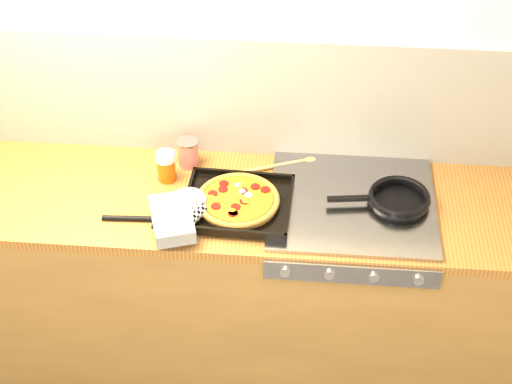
# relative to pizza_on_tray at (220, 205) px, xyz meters

# --- Properties ---
(room_shell) EXTENTS (3.20, 3.20, 3.20)m
(room_shell) POSITION_rel_pizza_on_tray_xyz_m (0.02, 0.38, 0.21)
(room_shell) COLOR white
(room_shell) RESTS_ON ground
(counter_run) EXTENTS (3.20, 0.62, 0.90)m
(counter_run) POSITION_rel_pizza_on_tray_xyz_m (0.02, 0.09, -0.49)
(counter_run) COLOR olive
(counter_run) RESTS_ON ground
(stovetop) EXTENTS (0.60, 0.56, 0.02)m
(stovetop) POSITION_rel_pizza_on_tray_xyz_m (0.47, 0.09, -0.04)
(stovetop) COLOR gray
(stovetop) RESTS_ON counter_run
(pizza_on_tray) EXTENTS (0.51, 0.44, 0.07)m
(pizza_on_tray) POSITION_rel_pizza_on_tray_xyz_m (0.00, 0.00, 0.00)
(pizza_on_tray) COLOR black
(pizza_on_tray) RESTS_ON stovetop
(frying_pan) EXTENTS (0.39, 0.25, 0.04)m
(frying_pan) POSITION_rel_pizza_on_tray_xyz_m (0.63, 0.10, -0.01)
(frying_pan) COLOR black
(frying_pan) RESTS_ON stovetop
(tomato_can) EXTENTS (0.10, 0.10, 0.11)m
(tomato_can) POSITION_rel_pizza_on_tray_xyz_m (-0.16, 0.28, 0.01)
(tomato_can) COLOR #950C0C
(tomato_can) RESTS_ON counter_run
(juice_glass) EXTENTS (0.09, 0.09, 0.12)m
(juice_glass) POSITION_rel_pizza_on_tray_xyz_m (-0.22, 0.18, 0.02)
(juice_glass) COLOR #D7520C
(juice_glass) RESTS_ON counter_run
(wooden_spoon) EXTENTS (0.29, 0.13, 0.02)m
(wooden_spoon) POSITION_rel_pizza_on_tray_xyz_m (0.23, 0.30, -0.03)
(wooden_spoon) COLOR tan
(wooden_spoon) RESTS_ON counter_run
(black_spatula) EXTENTS (0.28, 0.09, 0.02)m
(black_spatula) POSITION_rel_pizza_on_tray_xyz_m (-0.27, -0.06, -0.03)
(black_spatula) COLOR black
(black_spatula) RESTS_ON counter_run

